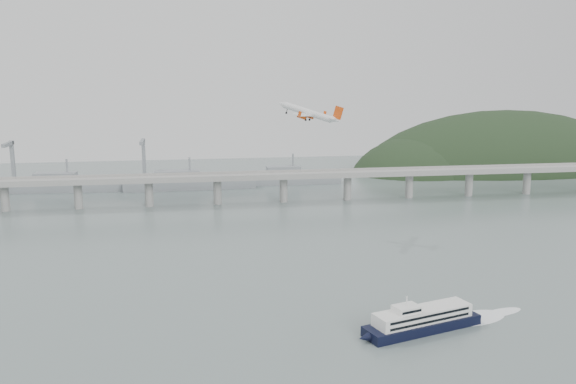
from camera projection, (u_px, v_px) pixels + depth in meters
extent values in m
plane|color=slate|center=(308.00, 296.00, 267.39)|extent=(900.00, 900.00, 0.00)
cube|color=gray|center=(257.00, 177.00, 457.40)|extent=(800.00, 22.00, 2.20)
cube|color=gray|center=(259.00, 176.00, 446.84)|extent=(800.00, 0.60, 1.80)
cube|color=gray|center=(256.00, 172.00, 467.19)|extent=(800.00, 0.60, 1.80)
cylinder|color=gray|center=(5.00, 198.00, 431.19)|extent=(6.00, 6.00, 21.00)
cylinder|color=gray|center=(78.00, 196.00, 439.03)|extent=(6.00, 6.00, 21.00)
cylinder|color=gray|center=(149.00, 194.00, 446.86)|extent=(6.00, 6.00, 21.00)
cylinder|color=gray|center=(217.00, 192.00, 454.70)|extent=(6.00, 6.00, 21.00)
cylinder|color=gray|center=(284.00, 190.00, 462.53)|extent=(6.00, 6.00, 21.00)
cylinder|color=gray|center=(347.00, 188.00, 470.37)|extent=(6.00, 6.00, 21.00)
cylinder|color=gray|center=(409.00, 186.00, 478.20)|extent=(6.00, 6.00, 21.00)
cylinder|color=gray|center=(469.00, 184.00, 486.04)|extent=(6.00, 6.00, 21.00)
cylinder|color=gray|center=(527.00, 182.00, 493.87)|extent=(6.00, 6.00, 21.00)
ellipsoid|color=black|center=(502.00, 185.00, 632.93)|extent=(320.00, 150.00, 156.00)
ellipsoid|color=black|center=(419.00, 184.00, 607.21)|extent=(140.00, 110.00, 96.00)
ellipsoid|color=black|center=(574.00, 188.00, 658.06)|extent=(220.00, 140.00, 120.00)
cube|color=gray|center=(68.00, 187.00, 504.78)|extent=(95.67, 20.15, 8.00)
cube|color=gray|center=(56.00, 177.00, 501.76)|extent=(33.90, 15.02, 8.00)
cylinder|color=gray|center=(67.00, 168.00, 501.73)|extent=(1.60, 1.60, 14.00)
cube|color=gray|center=(190.00, 184.00, 515.60)|extent=(110.55, 21.43, 8.00)
cube|color=gray|center=(177.00, 175.00, 512.35)|extent=(39.01, 16.73, 8.00)
cylinder|color=gray|center=(190.00, 166.00, 512.55)|extent=(1.60, 1.60, 14.00)
cube|color=gray|center=(293.00, 179.00, 539.40)|extent=(85.00, 13.60, 8.00)
cube|color=gray|center=(283.00, 171.00, 536.54)|extent=(29.75, 11.90, 8.00)
cylinder|color=gray|center=(293.00, 162.00, 536.35)|extent=(1.60, 1.60, 14.00)
cube|color=gray|center=(13.00, 164.00, 522.97)|extent=(3.00, 3.00, 40.00)
cube|color=gray|center=(8.00, 144.00, 509.85)|extent=(3.00, 28.00, 3.00)
cube|color=gray|center=(144.00, 161.00, 540.20)|extent=(3.00, 3.00, 40.00)
cube|color=gray|center=(142.00, 142.00, 527.08)|extent=(3.00, 28.00, 3.00)
cube|color=black|center=(422.00, 325.00, 231.48)|extent=(49.12, 24.57, 3.83)
cone|color=black|center=(365.00, 338.00, 220.50)|extent=(5.67, 5.03, 3.83)
cube|color=white|center=(423.00, 315.00, 230.66)|extent=(41.24, 20.57, 4.78)
cube|color=black|center=(431.00, 316.00, 226.15)|extent=(34.90, 10.46, 0.96)
cube|color=black|center=(431.00, 322.00, 226.58)|extent=(34.90, 10.46, 0.96)
cube|color=black|center=(415.00, 307.00, 234.70)|extent=(34.90, 10.46, 0.96)
cube|color=black|center=(415.00, 313.00, 235.13)|extent=(34.90, 10.46, 0.96)
cube|color=white|center=(406.00, 309.00, 226.71)|extent=(11.07, 9.13, 2.49)
cube|color=black|center=(412.00, 312.00, 223.71)|extent=(8.29, 2.55, 0.96)
cylinder|color=white|center=(407.00, 301.00, 226.13)|extent=(0.59, 0.59, 3.83)
ellipsoid|color=white|center=(476.00, 318.00, 243.22)|extent=(30.32, 21.02, 0.19)
ellipsoid|color=white|center=(501.00, 312.00, 248.91)|extent=(21.77, 12.46, 0.19)
cylinder|color=white|center=(308.00, 112.00, 355.15)|extent=(26.68, 22.16, 11.70)
cone|color=white|center=(282.00, 104.00, 361.63)|extent=(6.61, 6.34, 5.00)
cone|color=white|center=(336.00, 120.00, 348.34)|extent=(7.45, 6.76, 5.28)
cube|color=white|center=(309.00, 115.00, 355.02)|extent=(25.56, 33.96, 3.66)
cube|color=white|center=(335.00, 118.00, 348.56)|extent=(10.30, 12.88, 1.83)
cube|color=#D6440E|center=(338.00, 113.00, 347.26)|extent=(5.83, 3.81, 8.19)
cylinder|color=#D6440E|center=(310.00, 116.00, 361.44)|extent=(5.60, 5.13, 3.65)
cylinder|color=black|center=(306.00, 115.00, 362.29)|extent=(2.30, 2.53, 2.55)
cube|color=white|center=(310.00, 114.00, 361.17)|extent=(2.65, 1.90, 1.99)
cylinder|color=#D6440E|center=(302.00, 116.00, 350.58)|extent=(5.60, 5.13, 3.65)
cylinder|color=black|center=(298.00, 115.00, 351.43)|extent=(2.30, 2.53, 2.55)
cube|color=white|center=(302.00, 115.00, 350.31)|extent=(2.65, 1.90, 1.99)
cylinder|color=black|center=(310.00, 118.00, 358.08)|extent=(1.16, 0.82, 2.67)
cylinder|color=black|center=(309.00, 120.00, 358.38)|extent=(1.49, 1.16, 1.50)
cylinder|color=black|center=(306.00, 118.00, 352.94)|extent=(1.16, 0.82, 2.67)
cylinder|color=black|center=(306.00, 120.00, 353.24)|extent=(1.49, 1.16, 1.50)
cylinder|color=black|center=(287.00, 111.00, 360.77)|extent=(1.16, 0.82, 2.67)
cylinder|color=black|center=(286.00, 113.00, 361.07)|extent=(1.49, 1.16, 1.50)
cube|color=#D6440E|center=(325.00, 113.00, 370.67)|extent=(2.14, 1.43, 3.01)
cube|color=#D6440E|center=(300.00, 114.00, 337.10)|extent=(2.14, 1.43, 3.01)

